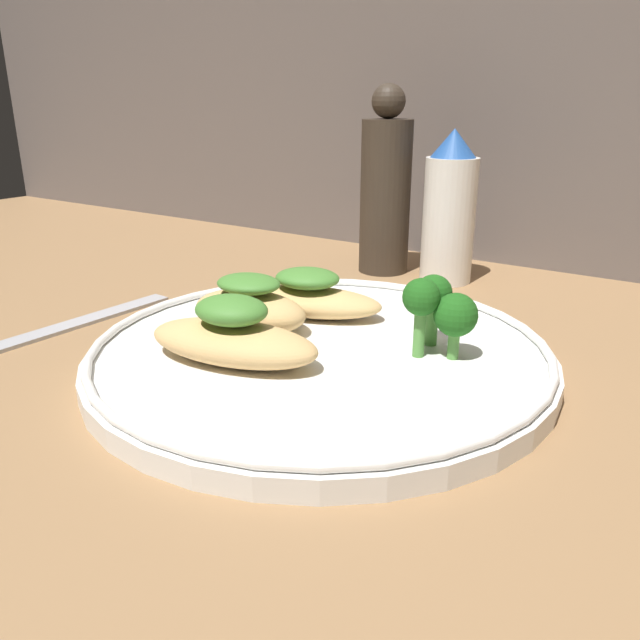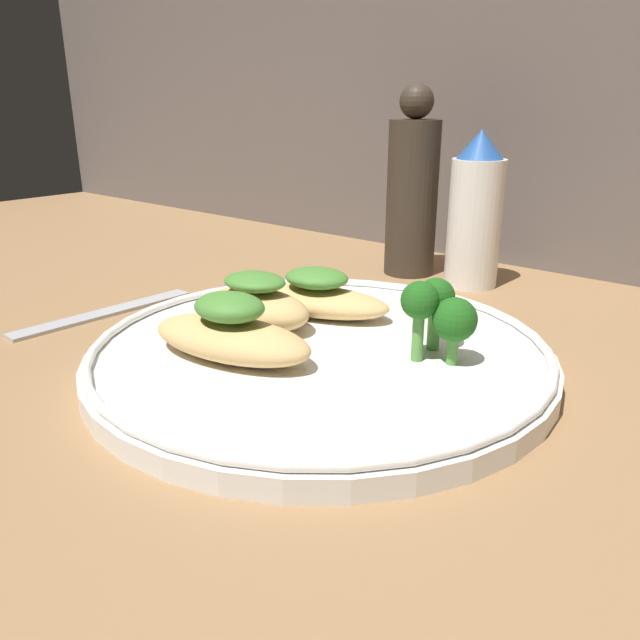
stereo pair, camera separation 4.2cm
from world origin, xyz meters
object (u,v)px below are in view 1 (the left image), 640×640
at_px(pepper_grinder, 385,190).
at_px(sauce_bottle, 449,211).
at_px(broccoli_bunch, 439,306).
at_px(plate, 320,353).

bearing_deg(pepper_grinder, sauce_bottle, 0.00).
bearing_deg(broccoli_bunch, sauce_bottle, 111.46).
bearing_deg(pepper_grinder, broccoli_bunch, -53.99).
bearing_deg(sauce_bottle, pepper_grinder, -180.00).
bearing_deg(plate, pepper_grinder, 108.86).
relative_size(plate, pepper_grinder, 1.67).
relative_size(sauce_bottle, pepper_grinder, 0.79).
distance_m(plate, sauce_bottle, 0.26).
bearing_deg(pepper_grinder, plate, -71.14).
bearing_deg(plate, sauce_bottle, 93.14).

